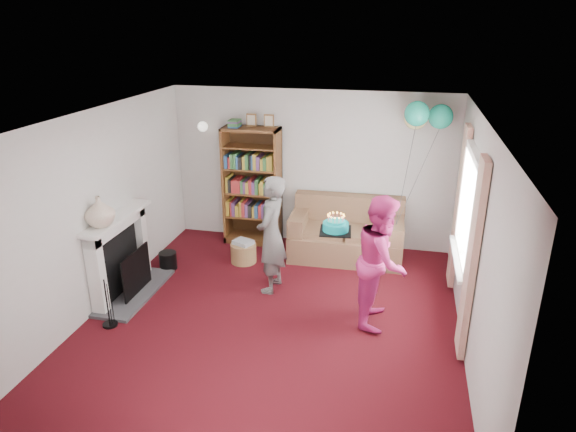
% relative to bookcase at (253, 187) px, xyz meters
% --- Properties ---
extents(ground, '(5.00, 5.00, 0.00)m').
position_rel_bookcase_xyz_m(ground, '(0.92, -2.30, -0.94)').
color(ground, '#38080E').
rests_on(ground, ground).
extents(wall_back, '(4.50, 0.02, 2.50)m').
position_rel_bookcase_xyz_m(wall_back, '(0.92, 0.21, 0.31)').
color(wall_back, silver).
rests_on(wall_back, ground).
extents(wall_left, '(0.02, 5.00, 2.50)m').
position_rel_bookcase_xyz_m(wall_left, '(-1.34, -2.30, 0.31)').
color(wall_left, silver).
rests_on(wall_left, ground).
extents(wall_right, '(0.02, 5.00, 2.50)m').
position_rel_bookcase_xyz_m(wall_right, '(3.18, -2.30, 0.31)').
color(wall_right, silver).
rests_on(wall_right, ground).
extents(ceiling, '(4.50, 5.00, 0.01)m').
position_rel_bookcase_xyz_m(ceiling, '(0.92, -2.30, 1.57)').
color(ceiling, white).
rests_on(ceiling, wall_back).
extents(fireplace, '(0.55, 1.80, 1.12)m').
position_rel_bookcase_xyz_m(fireplace, '(-1.17, -2.11, -0.43)').
color(fireplace, '#3F3F42').
rests_on(fireplace, ground).
extents(window_bay, '(0.14, 2.02, 2.20)m').
position_rel_bookcase_xyz_m(window_bay, '(3.13, -1.70, 0.26)').
color(window_bay, white).
rests_on(window_bay, ground).
extents(wall_sconce, '(0.16, 0.23, 0.16)m').
position_rel_bookcase_xyz_m(wall_sconce, '(-0.83, 0.06, 0.94)').
color(wall_sconce, gold).
rests_on(wall_sconce, ground).
extents(bookcase, '(0.91, 0.42, 2.13)m').
position_rel_bookcase_xyz_m(bookcase, '(0.00, 0.00, 0.00)').
color(bookcase, '#472B14').
rests_on(bookcase, ground).
extents(sofa, '(1.72, 0.91, 0.91)m').
position_rel_bookcase_xyz_m(sofa, '(1.58, -0.23, -0.60)').
color(sofa, brown).
rests_on(sofa, ground).
extents(wicker_basket, '(0.39, 0.39, 0.36)m').
position_rel_bookcase_xyz_m(wicker_basket, '(0.08, -0.83, -0.78)').
color(wicker_basket, olive).
rests_on(wicker_basket, ground).
extents(person_striped, '(0.43, 0.62, 1.62)m').
position_rel_bookcase_xyz_m(person_striped, '(0.71, -1.55, -0.13)').
color(person_striped, black).
rests_on(person_striped, ground).
extents(person_magenta, '(0.66, 0.82, 1.62)m').
position_rel_bookcase_xyz_m(person_magenta, '(2.19, -2.01, -0.13)').
color(person_magenta, '#C72772').
rests_on(person_magenta, ground).
extents(birthday_cake, '(0.38, 0.38, 0.22)m').
position_rel_bookcase_xyz_m(birthday_cake, '(1.61, -1.89, 0.21)').
color(birthday_cake, black).
rests_on(birthday_cake, ground).
extents(balloons, '(0.68, 0.73, 1.79)m').
position_rel_bookcase_xyz_m(balloons, '(2.59, -0.15, 1.28)').
color(balloons, '#3F3F3F').
rests_on(balloons, ground).
extents(mantel_vase, '(0.37, 0.37, 0.38)m').
position_rel_bookcase_xyz_m(mantel_vase, '(-1.20, -2.45, 0.37)').
color(mantel_vase, beige).
rests_on(mantel_vase, fireplace).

